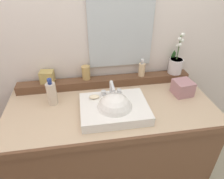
# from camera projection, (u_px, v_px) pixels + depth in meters

# --- Properties ---
(wall_back) EXTENTS (3.32, 0.20, 2.58)m
(wall_back) POSITION_uv_depth(u_px,v_px,m) (102.00, 30.00, 1.56)
(wall_back) COLOR silver
(wall_back) RESTS_ON ground
(vanity_cabinet) EXTENTS (1.44, 0.67, 0.90)m
(vanity_cabinet) POSITION_uv_depth(u_px,v_px,m) (111.00, 149.00, 1.65)
(vanity_cabinet) COLOR brown
(vanity_cabinet) RESTS_ON ground
(back_ledge) EXTENTS (1.36, 0.09, 0.06)m
(back_ledge) POSITION_uv_depth(u_px,v_px,m) (106.00, 82.00, 1.62)
(back_ledge) COLOR brown
(back_ledge) RESTS_ON vanity_cabinet
(sink_basin) EXTENTS (0.44, 0.34, 0.27)m
(sink_basin) POSITION_uv_depth(u_px,v_px,m) (114.00, 110.00, 1.32)
(sink_basin) COLOR white
(sink_basin) RESTS_ON vanity_cabinet
(soap_bar) EXTENTS (0.07, 0.04, 0.02)m
(soap_bar) POSITION_uv_depth(u_px,v_px,m) (94.00, 97.00, 1.37)
(soap_bar) COLOR beige
(soap_bar) RESTS_ON sink_basin
(potted_plant) EXTENTS (0.11, 0.12, 0.33)m
(potted_plant) POSITION_uv_depth(u_px,v_px,m) (176.00, 64.00, 1.64)
(potted_plant) COLOR silver
(potted_plant) RESTS_ON back_ledge
(soap_dispenser) EXTENTS (0.05, 0.05, 0.14)m
(soap_dispenser) POSITION_uv_depth(u_px,v_px,m) (142.00, 69.00, 1.60)
(soap_dispenser) COLOR beige
(soap_dispenser) RESTS_ON back_ledge
(tumbler_cup) EXTENTS (0.06, 0.06, 0.11)m
(tumbler_cup) POSITION_uv_depth(u_px,v_px,m) (86.00, 73.00, 1.57)
(tumbler_cup) COLOR tan
(tumbler_cup) RESTS_ON back_ledge
(trinket_box) EXTENTS (0.11, 0.09, 0.09)m
(trinket_box) POSITION_uv_depth(u_px,v_px,m) (47.00, 77.00, 1.53)
(trinket_box) COLOR tan
(trinket_box) RESTS_ON back_ledge
(lotion_bottle) EXTENTS (0.07, 0.07, 0.20)m
(lotion_bottle) POSITION_uv_depth(u_px,v_px,m) (52.00, 93.00, 1.38)
(lotion_bottle) COLOR beige
(lotion_bottle) RESTS_ON vanity_cabinet
(tissue_box) EXTENTS (0.14, 0.14, 0.11)m
(tissue_box) POSITION_uv_depth(u_px,v_px,m) (183.00, 88.00, 1.50)
(tissue_box) COLOR #AF7B83
(tissue_box) RESTS_ON vanity_cabinet
(mirror) EXTENTS (0.48, 0.02, 0.61)m
(mirror) POSITION_uv_depth(u_px,v_px,m) (121.00, 27.00, 1.46)
(mirror) COLOR silver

